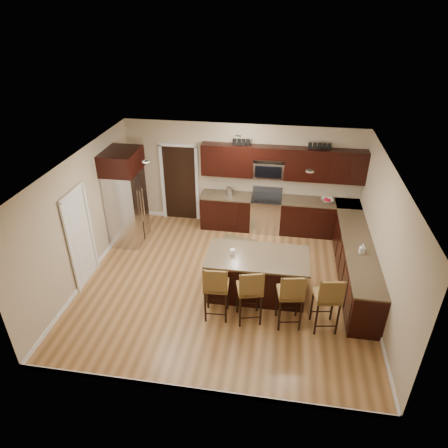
% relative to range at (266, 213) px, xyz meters
% --- Properties ---
extents(floor, '(6.00, 6.00, 0.00)m').
position_rel_range_xyz_m(floor, '(-0.68, -2.45, -0.47)').
color(floor, '#A1703F').
rests_on(floor, ground).
extents(ceiling, '(6.00, 6.00, 0.00)m').
position_rel_range_xyz_m(ceiling, '(-0.68, -2.45, 2.23)').
color(ceiling, silver).
rests_on(ceiling, wall_back).
extents(wall_back, '(6.00, 0.00, 6.00)m').
position_rel_range_xyz_m(wall_back, '(-0.68, 0.30, 0.88)').
color(wall_back, tan).
rests_on(wall_back, floor).
extents(wall_left, '(0.00, 5.50, 5.50)m').
position_rel_range_xyz_m(wall_left, '(-3.68, -2.45, 0.88)').
color(wall_left, tan).
rests_on(wall_left, floor).
extents(wall_right, '(0.00, 5.50, 5.50)m').
position_rel_range_xyz_m(wall_right, '(2.32, -2.45, 0.88)').
color(wall_right, tan).
rests_on(wall_right, floor).
extents(base_cabinets, '(4.02, 3.96, 0.92)m').
position_rel_range_xyz_m(base_cabinets, '(1.22, -1.01, -0.01)').
color(base_cabinets, black).
rests_on(base_cabinets, floor).
extents(upper_cabinets, '(4.00, 0.33, 0.80)m').
position_rel_range_xyz_m(upper_cabinets, '(0.36, 0.13, 1.37)').
color(upper_cabinets, black).
rests_on(upper_cabinets, wall_back).
extents(range, '(0.76, 0.64, 1.11)m').
position_rel_range_xyz_m(range, '(0.00, 0.00, 0.00)').
color(range, silver).
rests_on(range, floor).
extents(microwave, '(0.76, 0.31, 0.40)m').
position_rel_range_xyz_m(microwave, '(0.00, 0.15, 1.15)').
color(microwave, silver).
rests_on(microwave, upper_cabinets).
extents(doorway, '(0.85, 0.03, 2.06)m').
position_rel_range_xyz_m(doorway, '(-2.33, 0.28, 0.56)').
color(doorway, black).
rests_on(doorway, floor).
extents(pantry_door, '(0.03, 0.80, 2.04)m').
position_rel_range_xyz_m(pantry_door, '(-3.66, -2.75, 0.55)').
color(pantry_door, white).
rests_on(pantry_door, floor).
extents(letter_decor, '(2.20, 0.03, 0.15)m').
position_rel_range_xyz_m(letter_decor, '(0.22, 0.13, 1.82)').
color(letter_decor, black).
rests_on(letter_decor, upper_cabinets).
extents(island, '(2.02, 1.07, 0.92)m').
position_rel_range_xyz_m(island, '(-0.01, -2.65, -0.04)').
color(island, black).
rests_on(island, floor).
extents(stool_left, '(0.47, 0.47, 1.19)m').
position_rel_range_xyz_m(stool_left, '(-0.69, -3.50, 0.27)').
color(stool_left, olive).
rests_on(stool_left, floor).
extents(stool_mid, '(0.54, 0.54, 1.19)m').
position_rel_range_xyz_m(stool_mid, '(-0.06, -3.50, 0.27)').
color(stool_mid, olive).
rests_on(stool_mid, floor).
extents(stool_right, '(0.51, 0.51, 1.19)m').
position_rel_range_xyz_m(stool_right, '(0.66, -3.50, 0.27)').
color(stool_right, olive).
rests_on(stool_right, floor).
extents(refrigerator, '(0.79, 0.99, 2.35)m').
position_rel_range_xyz_m(refrigerator, '(-3.30, -1.06, 0.73)').
color(refrigerator, silver).
rests_on(refrigerator, floor).
extents(floor_mat, '(0.92, 0.72, 0.01)m').
position_rel_range_xyz_m(floor_mat, '(-0.65, -0.76, -0.47)').
color(floor_mat, brown).
rests_on(floor_mat, floor).
extents(fruit_bowl, '(0.31, 0.31, 0.07)m').
position_rel_range_xyz_m(fruit_bowl, '(1.49, -0.00, 0.49)').
color(fruit_bowl, silver).
rests_on(fruit_bowl, base_cabinets).
extents(soap_bottle, '(0.11, 0.11, 0.21)m').
position_rel_range_xyz_m(soap_bottle, '(2.02, -2.23, 0.55)').
color(soap_bottle, '#B2B2B2').
rests_on(soap_bottle, base_cabinets).
extents(canister_tall, '(0.12, 0.12, 0.22)m').
position_rel_range_xyz_m(canister_tall, '(-0.97, -0.00, 0.56)').
color(canister_tall, silver).
rests_on(canister_tall, base_cabinets).
extents(canister_short, '(0.11, 0.11, 0.16)m').
position_rel_range_xyz_m(canister_short, '(-0.91, -0.00, 0.53)').
color(canister_short, silver).
rests_on(canister_short, base_cabinets).
extents(island_jar, '(0.10, 0.10, 0.10)m').
position_rel_range_xyz_m(island_jar, '(-0.51, -2.65, 0.50)').
color(island_jar, white).
rests_on(island_jar, island).
extents(stool_extra, '(0.51, 0.51, 1.19)m').
position_rel_range_xyz_m(stool_extra, '(1.31, -3.50, 0.27)').
color(stool_extra, olive).
rests_on(stool_extra, floor).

